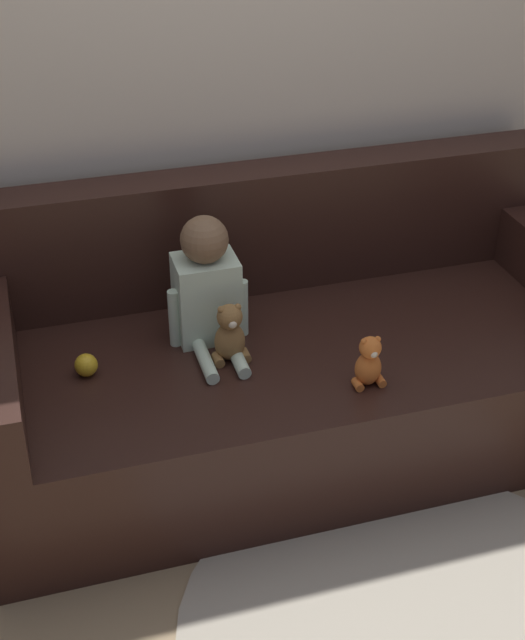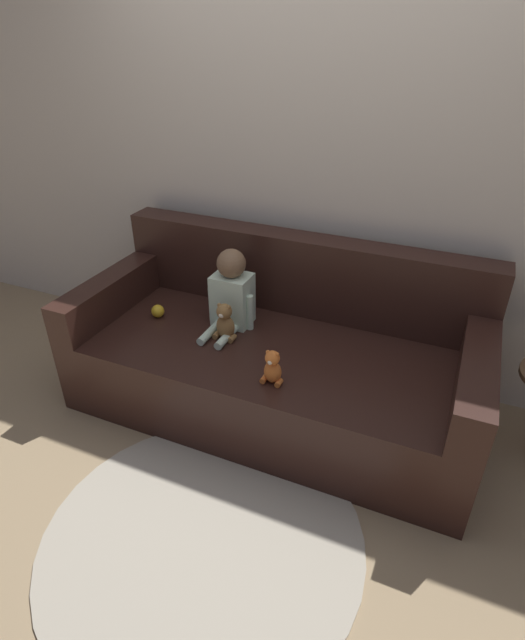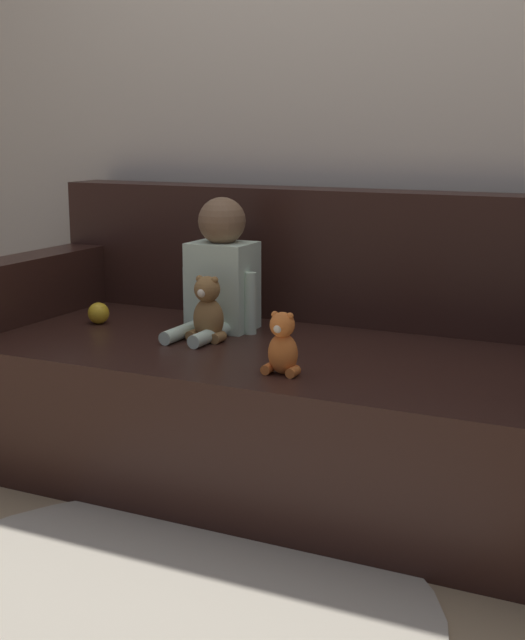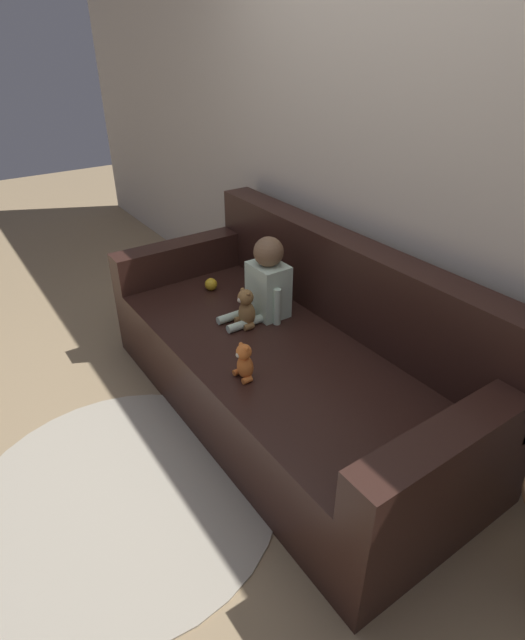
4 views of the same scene
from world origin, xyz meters
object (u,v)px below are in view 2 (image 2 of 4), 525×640
(person_baby, at_px, (231,293))
(toy_ball, at_px, (158,311))
(couch, at_px, (277,357))
(teddy_bear_brown, at_px, (225,322))
(plush_toy_side, at_px, (272,368))

(person_baby, height_order, toy_ball, person_baby)
(couch, xyz_separation_m, teddy_bear_brown, (-0.26, -0.12, 0.23))
(couch, distance_m, teddy_bear_brown, 0.37)
(person_baby, distance_m, teddy_bear_brown, 0.19)
(couch, relative_size, person_baby, 4.86)
(teddy_bear_brown, bearing_deg, couch, 25.40)
(couch, relative_size, teddy_bear_brown, 10.28)
(couch, bearing_deg, plush_toy_side, -71.44)
(couch, xyz_separation_m, plush_toy_side, (0.13, -0.38, 0.22))
(couch, relative_size, toy_ball, 28.98)
(person_baby, distance_m, toy_ball, 0.47)
(couch, distance_m, plush_toy_side, 0.46)
(couch, relative_size, plush_toy_side, 12.22)
(couch, height_order, teddy_bear_brown, couch)
(person_baby, bearing_deg, toy_ball, -165.89)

